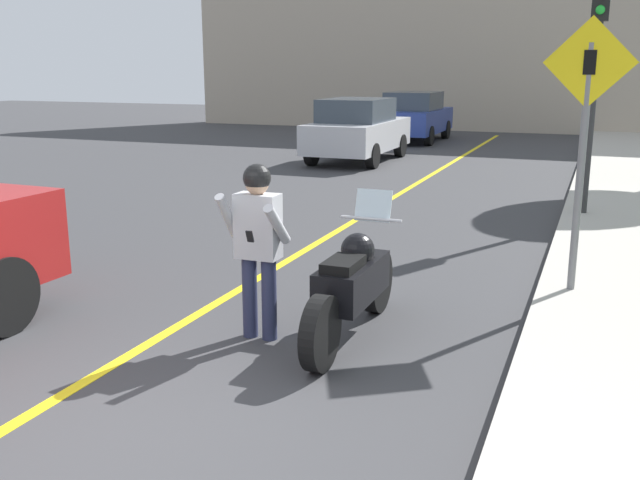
# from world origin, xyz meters

# --- Properties ---
(ground_plane) EXTENTS (80.00, 80.00, 0.00)m
(ground_plane) POSITION_xyz_m (0.00, 0.00, 0.00)
(ground_plane) COLOR #38383A
(road_center_line) EXTENTS (0.12, 36.00, 0.01)m
(road_center_line) POSITION_xyz_m (-0.60, 6.00, 0.00)
(road_center_line) COLOR yellow
(road_center_line) RESTS_ON ground
(building_backdrop) EXTENTS (28.00, 1.20, 8.14)m
(building_backdrop) POSITION_xyz_m (0.00, 26.00, 4.07)
(building_backdrop) COLOR #B2A38E
(building_backdrop) RESTS_ON ground
(motorcycle) EXTENTS (0.62, 2.24, 1.31)m
(motorcycle) POSITION_xyz_m (1.08, 2.51, 0.51)
(motorcycle) COLOR black
(motorcycle) RESTS_ON ground
(person_biker) EXTENTS (0.59, 0.46, 1.64)m
(person_biker) POSITION_xyz_m (0.28, 2.18, 1.00)
(person_biker) COLOR #282D4C
(person_biker) RESTS_ON ground
(crossing_sign) EXTENTS (0.91, 0.08, 2.82)m
(crossing_sign) POSITION_xyz_m (2.94, 4.33, 1.85)
(crossing_sign) COLOR slate
(crossing_sign) RESTS_ON sidewalk_curb
(traffic_light) EXTENTS (0.26, 0.30, 3.77)m
(traffic_light) POSITION_xyz_m (2.91, 8.78, 2.78)
(traffic_light) COLOR #2D2D30
(traffic_light) RESTS_ON sidewalk_curb
(parked_car_silver) EXTENTS (1.88, 4.20, 1.68)m
(parked_car_silver) POSITION_xyz_m (-3.06, 14.90, 0.86)
(parked_car_silver) COLOR black
(parked_car_silver) RESTS_ON ground
(parked_car_blue) EXTENTS (1.88, 4.20, 1.68)m
(parked_car_blue) POSITION_xyz_m (-2.99, 20.75, 0.86)
(parked_car_blue) COLOR black
(parked_car_blue) RESTS_ON ground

